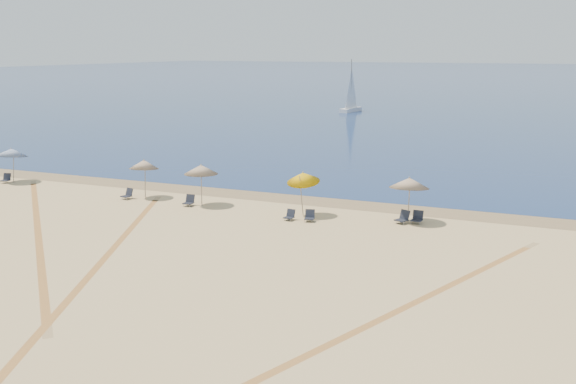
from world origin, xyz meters
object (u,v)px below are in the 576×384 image
chair_5 (403,218)px  sailboat_0 (351,96)px  chair_2 (189,201)px  chair_3 (290,215)px  umbrella_3 (303,177)px  chair_1 (128,194)px  chair_4 (310,216)px  chair_0 (6,179)px  umbrella_0 (11,152)px  umbrella_4 (409,183)px  umbrella_1 (144,164)px  umbrella_2 (201,170)px  chair_6 (417,218)px

chair_5 → sailboat_0: (-23.20, 62.25, 2.01)m
chair_2 → chair_3: size_ratio=1.08×
umbrella_3 → chair_1: (-11.80, -0.28, -1.91)m
umbrella_3 → chair_4: (0.85, -1.10, -1.92)m
chair_1 → chair_0: bearing=-171.1°
sailboat_0 → chair_3: bearing=-67.5°
umbrella_0 → chair_5: 28.38m
chair_2 → sailboat_0: sailboat_0 is taller
umbrella_4 → chair_0: bearing=-179.7°
umbrella_1 → chair_4: 12.13m
chair_3 → umbrella_4: bearing=25.9°
umbrella_1 → chair_2: (3.82, -0.96, -1.83)m
umbrella_0 → chair_0: size_ratio=3.33×
chair_1 → chair_5: (17.47, 0.74, 0.02)m
chair_2 → umbrella_2: bearing=34.6°
umbrella_3 → chair_1: bearing=-178.6°
sailboat_0 → chair_6: bearing=-61.5°
umbrella_0 → umbrella_2: size_ratio=0.99×
umbrella_1 → umbrella_4: 16.89m
umbrella_3 → chair_6: 6.71m
umbrella_0 → umbrella_2: umbrella_2 is taller
umbrella_1 → chair_3: 11.09m
umbrella_1 → umbrella_4: size_ratio=0.98×
chair_0 → chair_5: (28.55, -0.28, 0.02)m
umbrella_0 → umbrella_4: size_ratio=0.99×
chair_1 → chair_5: bearing=16.6°
chair_2 → chair_3: (6.95, -0.86, -0.03)m
chair_3 → umbrella_1: bearing=176.6°
chair_3 → chair_0: bearing=-179.0°
umbrella_3 → chair_0: (-22.88, 0.74, -1.91)m
umbrella_0 → sailboat_0: 61.74m
umbrella_0 → chair_3: umbrella_0 is taller
chair_4 → umbrella_2: bearing=156.9°
umbrella_4 → chair_1: umbrella_4 is taller
umbrella_2 → umbrella_4: umbrella_2 is taller
umbrella_4 → chair_4: umbrella_4 is taller
chair_1 → umbrella_3: bearing=15.5°
chair_3 → chair_5: 6.18m
umbrella_1 → chair_3: size_ratio=3.96×
chair_1 → chair_6: size_ratio=1.12×
umbrella_2 → umbrella_4: bearing=4.0°
chair_2 → chair_4: 8.08m
chair_4 → chair_1: bearing=161.7°
umbrella_0 → chair_2: umbrella_0 is taller
chair_0 → chair_3: (22.62, -2.03, -0.03)m
umbrella_4 → chair_3: umbrella_4 is taller
chair_0 → chair_2: size_ratio=1.11×
sailboat_0 → umbrella_0: bearing=-87.3°
umbrella_3 → chair_0: umbrella_3 is taller
chair_3 → chair_4: bearing=16.6°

